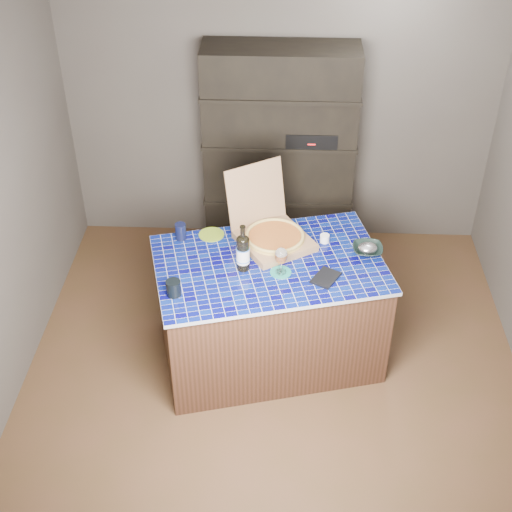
{
  "coord_description": "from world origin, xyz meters",
  "views": [
    {
      "loc": [
        0.03,
        -3.6,
        3.7
      ],
      "look_at": [
        -0.12,
        0.0,
        1.01
      ],
      "focal_mm": 50.0,
      "sensor_mm": 36.0,
      "label": 1
    }
  ],
  "objects_px": {
    "pizza_box": "(273,234)",
    "kitchen_island": "(269,310)",
    "wine_glass": "(281,256)",
    "dvd_case": "(326,278)",
    "bowl": "(368,250)",
    "mead_bottle": "(243,252)"
  },
  "relations": [
    {
      "from": "mead_bottle",
      "to": "wine_glass",
      "type": "xyz_separation_m",
      "value": [
        0.25,
        -0.03,
        0.0
      ]
    },
    {
      "from": "pizza_box",
      "to": "wine_glass",
      "type": "distance_m",
      "value": 0.35
    },
    {
      "from": "wine_glass",
      "to": "dvd_case",
      "type": "relative_size",
      "value": 1.0
    },
    {
      "from": "pizza_box",
      "to": "kitchen_island",
      "type": "bearing_deg",
      "value": -125.63
    },
    {
      "from": "kitchen_island",
      "to": "bowl",
      "type": "xyz_separation_m",
      "value": [
        0.66,
        0.14,
        0.44
      ]
    },
    {
      "from": "pizza_box",
      "to": "dvd_case",
      "type": "height_order",
      "value": "pizza_box"
    },
    {
      "from": "mead_bottle",
      "to": "bowl",
      "type": "height_order",
      "value": "mead_bottle"
    },
    {
      "from": "kitchen_island",
      "to": "wine_glass",
      "type": "bearing_deg",
      "value": -67.74
    },
    {
      "from": "bowl",
      "to": "wine_glass",
      "type": "bearing_deg",
      "value": -157.17
    },
    {
      "from": "pizza_box",
      "to": "dvd_case",
      "type": "distance_m",
      "value": 0.53
    },
    {
      "from": "kitchen_island",
      "to": "pizza_box",
      "type": "xyz_separation_m",
      "value": [
        0.02,
        0.24,
        0.48
      ]
    },
    {
      "from": "kitchen_island",
      "to": "pizza_box",
      "type": "distance_m",
      "value": 0.54
    },
    {
      "from": "mead_bottle",
      "to": "dvd_case",
      "type": "height_order",
      "value": "mead_bottle"
    },
    {
      "from": "wine_glass",
      "to": "dvd_case",
      "type": "bearing_deg",
      "value": -9.67
    },
    {
      "from": "kitchen_island",
      "to": "mead_bottle",
      "type": "distance_m",
      "value": 0.58
    },
    {
      "from": "dvd_case",
      "to": "bowl",
      "type": "bearing_deg",
      "value": 75.37
    },
    {
      "from": "mead_bottle",
      "to": "kitchen_island",
      "type": "bearing_deg",
      "value": 22.24
    },
    {
      "from": "kitchen_island",
      "to": "dvd_case",
      "type": "xyz_separation_m",
      "value": [
        0.37,
        -0.15,
        0.42
      ]
    },
    {
      "from": "pizza_box",
      "to": "wine_glass",
      "type": "relative_size",
      "value": 3.6
    },
    {
      "from": "mead_bottle",
      "to": "bowl",
      "type": "bearing_deg",
      "value": 14.3
    },
    {
      "from": "pizza_box",
      "to": "wine_glass",
      "type": "xyz_separation_m",
      "value": [
        0.06,
        -0.34,
        0.07
      ]
    },
    {
      "from": "mead_bottle",
      "to": "dvd_case",
      "type": "relative_size",
      "value": 1.77
    }
  ]
}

